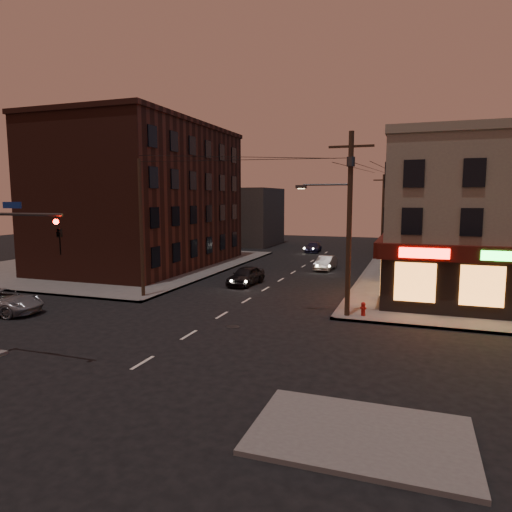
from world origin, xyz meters
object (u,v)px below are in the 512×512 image
at_px(sedan_far, 313,247).
at_px(sedan_near, 246,276).
at_px(sedan_mid, 326,263).
at_px(fire_hydrant, 363,308).

bearing_deg(sedan_far, sedan_near, -94.49).
relative_size(sedan_mid, sedan_far, 0.94).
distance_m(sedan_near, fire_hydrant, 11.91).
height_order(sedan_far, fire_hydrant, sedan_far).
bearing_deg(sedan_mid, fire_hydrant, -68.06).
height_order(sedan_near, fire_hydrant, sedan_near).
relative_size(sedan_far, fire_hydrant, 5.42).
height_order(sedan_mid, sedan_far, sedan_mid).
bearing_deg(sedan_mid, sedan_far, 111.19).
bearing_deg(sedan_near, sedan_mid, 70.49).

